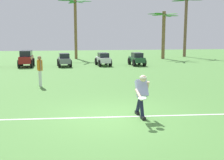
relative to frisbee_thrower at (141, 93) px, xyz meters
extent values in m
plane|color=#4F853C|center=(-0.85, 0.30, -0.79)|extent=(80.00, 80.00, 0.00)
cube|color=white|center=(-0.85, 0.21, -0.79)|extent=(18.23, 1.44, 0.01)
cylinder|color=#191E38|center=(0.00, -0.04, -0.43)|extent=(0.13, 0.36, 0.72)
cube|color=black|center=(0.01, -0.20, -0.74)|extent=(0.11, 0.26, 0.10)
cylinder|color=#191E38|center=(-0.01, 0.27, -0.43)|extent=(0.14, 0.45, 0.69)
cube|color=black|center=(-0.02, 0.42, -0.74)|extent=(0.11, 0.26, 0.10)
cube|color=#9EA3D1|center=(0.00, -0.01, 0.17)|extent=(0.36, 0.45, 0.57)
sphere|color=beige|center=(0.01, -0.14, 0.50)|extent=(0.22, 0.22, 0.21)
cylinder|color=white|center=(0.01, -0.14, 0.53)|extent=(0.23, 0.23, 0.03)
cylinder|color=beige|center=(-0.16, -0.30, 0.03)|extent=(0.11, 0.58, 0.27)
cylinder|color=beige|center=(0.20, 0.05, 0.15)|extent=(0.09, 0.29, 0.49)
cylinder|color=white|center=(-0.16, -0.69, 0.01)|extent=(0.34, 0.34, 0.06)
cylinder|color=silver|center=(-3.63, 6.14, -0.38)|extent=(0.14, 0.14, 0.82)
cylinder|color=silver|center=(-3.68, 6.31, -0.38)|extent=(0.14, 0.14, 0.82)
cube|color=orange|center=(-3.66, 6.22, 0.30)|extent=(0.30, 0.39, 0.54)
cylinder|color=#936B4C|center=(-3.59, 6.02, 0.31)|extent=(0.09, 0.09, 0.52)
cylinder|color=#936B4C|center=(-3.72, 6.42, 0.31)|extent=(0.09, 0.09, 0.52)
sphere|color=#936B4C|center=(-3.66, 6.22, 0.67)|extent=(0.25, 0.25, 0.20)
cube|color=maroon|center=(-5.59, 15.66, -0.18)|extent=(1.01, 2.42, 0.55)
cube|color=#1E232B|center=(-5.60, 15.81, 0.32)|extent=(0.89, 1.82, 0.46)
cylinder|color=black|center=(-6.09, 16.48, -0.46)|extent=(0.19, 0.66, 0.66)
cylinder|color=black|center=(-5.13, 16.50, -0.46)|extent=(0.19, 0.66, 0.66)
cylinder|color=black|center=(-6.05, 14.81, -0.46)|extent=(0.19, 0.66, 0.66)
cylinder|color=black|center=(-5.10, 14.83, -0.46)|extent=(0.19, 0.66, 0.66)
cube|color=slate|center=(-2.50, 15.38, -0.28)|extent=(1.08, 2.27, 0.42)
cube|color=#1E232B|center=(-2.49, 15.28, 0.12)|extent=(0.88, 1.16, 0.38)
cylinder|color=black|center=(-3.01, 16.11, -0.49)|extent=(0.23, 0.61, 0.60)
cylinder|color=black|center=(-2.11, 16.18, -0.49)|extent=(0.23, 0.61, 0.60)
cylinder|color=black|center=(-2.88, 14.57, -0.49)|extent=(0.23, 0.61, 0.60)
cylinder|color=black|center=(-1.98, 14.65, -0.49)|extent=(0.23, 0.61, 0.60)
cube|color=silver|center=(0.80, 15.50, -0.28)|extent=(1.08, 2.27, 0.42)
cube|color=#1E232B|center=(0.81, 15.40, 0.12)|extent=(0.88, 1.16, 0.38)
cylinder|color=black|center=(0.29, 16.23, -0.49)|extent=(0.23, 0.61, 0.60)
cylinder|color=black|center=(1.19, 16.30, -0.49)|extent=(0.23, 0.61, 0.60)
cylinder|color=black|center=(0.42, 14.69, -0.49)|extent=(0.23, 0.61, 0.60)
cylinder|color=black|center=(1.32, 14.77, -0.49)|extent=(0.23, 0.61, 0.60)
cube|color=#235133|center=(3.72, 15.26, -0.28)|extent=(0.99, 2.23, 0.42)
cube|color=#1E232B|center=(3.72, 15.16, 0.12)|extent=(0.84, 1.13, 0.38)
cylinder|color=black|center=(3.24, 16.01, -0.49)|extent=(0.20, 0.61, 0.60)
cylinder|color=black|center=(4.14, 16.04, -0.49)|extent=(0.20, 0.61, 0.60)
cylinder|color=black|center=(3.30, 14.47, -0.49)|extent=(0.20, 0.61, 0.60)
cylinder|color=black|center=(4.20, 14.51, -0.49)|extent=(0.20, 0.61, 0.60)
cylinder|color=brown|center=(-1.24, 22.96, 2.48)|extent=(0.31, 0.31, 6.54)
ellipsoid|color=#2E7932|center=(-0.34, 23.04, 5.43)|extent=(1.82, 0.42, 0.16)
ellipsoid|color=#2E7932|center=(-0.74, 23.56, 5.39)|extent=(1.18, 1.36, 0.18)
ellipsoid|color=#2E7932|center=(-1.58, 23.75, 5.35)|extent=(0.93, 1.69, 0.18)
ellipsoid|color=#2E7932|center=(-2.17, 23.06, 5.49)|extent=(1.89, 0.47, 0.14)
ellipsoid|color=#2E7932|center=(-1.57, 22.03, 5.25)|extent=(0.89, 1.93, 0.19)
ellipsoid|color=#2E7932|center=(-0.72, 22.18, 5.32)|extent=(1.23, 1.68, 0.18)
cylinder|color=brown|center=(8.28, 21.48, 1.79)|extent=(0.37, 0.37, 5.15)
ellipsoid|color=#307A28|center=(9.18, 21.63, 3.92)|extent=(1.84, 0.55, 0.19)
ellipsoid|color=#307A28|center=(8.96, 22.15, 3.90)|extent=(1.53, 1.52, 0.19)
ellipsoid|color=#307A28|center=(7.89, 22.40, 4.03)|extent=(1.01, 1.94, 0.16)
ellipsoid|color=#307A28|center=(7.45, 21.83, 4.10)|extent=(1.76, 0.94, 0.15)
ellipsoid|color=#307A28|center=(7.61, 21.10, 4.09)|extent=(1.46, 0.98, 0.16)
ellipsoid|color=#307A28|center=(7.98, 20.65, 3.87)|extent=(0.84, 1.74, 0.20)
ellipsoid|color=#307A28|center=(8.78, 20.80, 4.03)|extent=(1.20, 1.50, 0.17)
cylinder|color=brown|center=(11.88, 23.94, 2.74)|extent=(0.35, 0.35, 7.06)
ellipsoid|color=#286A24|center=(12.86, 23.88, 5.92)|extent=(1.99, 0.37, 0.16)
ellipsoid|color=#286A24|center=(11.16, 24.49, 5.88)|extent=(1.58, 1.30, 0.18)
ellipsoid|color=#286A24|center=(12.05, 23.20, 5.85)|extent=(0.58, 1.53, 0.20)
camera|label=1|loc=(-2.30, -8.37, 1.81)|focal=45.00mm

